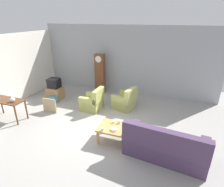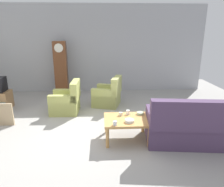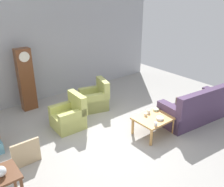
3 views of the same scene
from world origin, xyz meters
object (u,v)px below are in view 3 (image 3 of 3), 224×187
Objects in this scene: armchair_olive_far at (95,99)px; framed_picture_leaning at (26,153)px; cup_blue_rimmed at (156,124)px; coffee_table_wood at (154,120)px; bowl_shallow_green at (156,110)px; cup_cream_tall at (146,115)px; cup_white_porcelain at (149,112)px; couch_floral at (196,109)px; glass_dome_cloche at (1,171)px; bowl_white_stacked at (160,118)px; armchair_olive_near at (69,117)px; grandfather_clock at (26,80)px.

framed_picture_leaning is (-2.69, -1.32, -0.02)m from armchair_olive_far.
coffee_table_wood is at bearing 47.81° from cup_blue_rimmed.
armchair_olive_far is 2.05m from bowl_shallow_green.
bowl_shallow_green reaches higher than coffee_table_wood.
cup_cream_tall is 0.44m from bowl_shallow_green.
coffee_table_wood is 0.27m from cup_white_porcelain.
couch_floral is at bearing -13.85° from framed_picture_leaning.
couch_floral is 3.01m from armchair_olive_far.
framed_picture_leaning is 7.05× the size of cup_blue_rimmed.
cup_cream_tall is (2.90, -0.66, 0.23)m from framed_picture_leaning.
glass_dome_cloche is at bearing -177.75° from coffee_table_wood.
cup_white_porcelain is 0.41m from bowl_white_stacked.
coffee_table_wood is 0.20m from bowl_white_stacked.
cup_blue_rimmed is (-1.73, -0.04, 0.17)m from couch_floral.
couch_floral is 11.71× the size of bowl_white_stacked.
bowl_white_stacked is (3.74, -0.02, -0.35)m from glass_dome_cloche.
armchair_olive_near is at bearing 134.15° from cup_cream_tall.
grandfather_clock reaches higher than coffee_table_wood.
armchair_olive_near is 2.05m from cup_cream_tall.
coffee_table_wood is 3.74m from glass_dome_cloche.
cup_blue_rimmed is (1.69, -3.72, -0.45)m from grandfather_clock.
cup_cream_tall reaches higher than bowl_shallow_green.
bowl_shallow_green is (0.29, 0.39, -0.00)m from bowl_white_stacked.
cup_white_porcelain is 0.52× the size of bowl_white_stacked.
coffee_table_wood is 9.86× the size of cup_white_porcelain.
grandfather_clock reaches higher than cup_cream_tall.
glass_dome_cloche reaches higher than coffee_table_wood.
cup_blue_rimmed is (1.26, -1.95, 0.21)m from armchair_olive_near.
armchair_olive_near reaches higher than cup_white_porcelain.
armchair_olive_far reaches higher than framed_picture_leaning.
grandfather_clock is 22.57× the size of cup_blue_rimmed.
bowl_shallow_green is (0.44, 0.04, -0.01)m from cup_cream_tall.
glass_dome_cloche is (-1.74, -3.57, -0.11)m from grandfather_clock.
glass_dome_cloche is at bearing -174.16° from cup_white_porcelain.
grandfather_clock is 4.13m from bowl_white_stacked.
armchair_olive_far is at bearing 96.14° from cup_cream_tall.
couch_floral is at bearing 1.25° from cup_blue_rimmed.
cup_blue_rimmed is at bearing -178.75° from couch_floral.
armchair_olive_far is 5.67× the size of glass_dome_cloche.
armchair_olive_near is at bearing 28.52° from framed_picture_leaning.
framed_picture_leaning is (-1.48, -0.81, -0.02)m from armchair_olive_near.
cup_blue_rimmed is (-0.27, -0.30, 0.11)m from coffee_table_wood.
grandfather_clock reaches higher than armchair_olive_near.
armchair_olive_far is 2.19m from coffee_table_wood.
couch_floral reaches higher than cup_white_porcelain.
grandfather_clock is (-3.42, 3.68, 0.61)m from couch_floral.
glass_dome_cloche is (-3.38, -2.31, 0.55)m from armchair_olive_far.
cup_white_porcelain is 0.17m from cup_cream_tall.
bowl_shallow_green is (1.86, -1.42, 0.20)m from armchair_olive_near.
cup_white_porcelain is (3.76, 0.38, -0.33)m from glass_dome_cloche.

